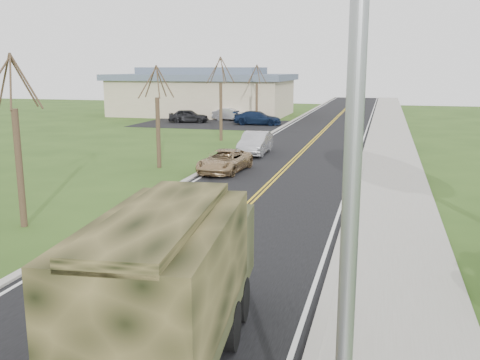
% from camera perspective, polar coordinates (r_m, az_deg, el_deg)
% --- Properties ---
extents(road, '(8.00, 120.00, 0.01)m').
position_cam_1_polar(road, '(46.39, 8.51, 4.84)').
color(road, black).
rests_on(road, ground).
extents(curb_right, '(0.30, 120.00, 0.12)m').
position_cam_1_polar(curb_right, '(46.10, 13.65, 4.66)').
color(curb_right, '#9E998E').
rests_on(curb_right, ground).
extents(sidewalk_right, '(3.20, 120.00, 0.10)m').
position_cam_1_polar(sidewalk_right, '(46.09, 15.83, 4.54)').
color(sidewalk_right, '#9E998E').
rests_on(sidewalk_right, ground).
extents(curb_left, '(0.30, 120.00, 0.10)m').
position_cam_1_polar(curb_left, '(47.04, 3.47, 5.10)').
color(curb_left, '#9E998E').
rests_on(curb_left, ground).
extents(street_light, '(1.65, 0.22, 8.00)m').
position_cam_1_polar(street_light, '(5.39, 10.76, -0.49)').
color(street_light, gray).
rests_on(street_light, ground).
extents(bare_tree_a, '(1.93, 2.26, 6.08)m').
position_cam_1_polar(bare_tree_a, '(20.19, -22.58, 2.57)').
color(bare_tree_a, '#38281C').
rests_on(bare_tree_a, ground).
extents(bare_tree_b, '(1.83, 2.14, 5.73)m').
position_cam_1_polar(bare_tree_b, '(30.51, -8.75, 5.91)').
color(bare_tree_b, '#38281C').
rests_on(bare_tree_b, ground).
extents(bare_tree_c, '(2.04, 2.39, 6.42)m').
position_cam_1_polar(bare_tree_c, '(41.70, -2.06, 8.01)').
color(bare_tree_c, '#38281C').
rests_on(bare_tree_c, ground).
extents(bare_tree_d, '(1.88, 2.20, 5.91)m').
position_cam_1_polar(bare_tree_d, '(53.28, 1.79, 8.61)').
color(bare_tree_d, '#38281C').
rests_on(bare_tree_d, ground).
extents(commercial_building, '(25.50, 21.50, 5.65)m').
position_cam_1_polar(commercial_building, '(65.35, -3.93, 9.30)').
color(commercial_building, tan).
rests_on(commercial_building, ground).
extents(military_truck, '(2.89, 6.60, 3.19)m').
position_cam_1_polar(military_truck, '(10.09, -7.26, -9.98)').
color(military_truck, black).
rests_on(military_truck, ground).
extents(suv_champagne, '(2.35, 4.51, 1.21)m').
position_cam_1_polar(suv_champagne, '(29.07, -1.65, 2.03)').
color(suv_champagne, '#9F815A').
rests_on(suv_champagne, ground).
extents(sedan_silver, '(1.67, 4.51, 1.47)m').
position_cam_1_polar(sedan_silver, '(35.10, 1.64, 3.95)').
color(sedan_silver, '#B1B0B5').
rests_on(sedan_silver, ground).
extents(lot_car_dark, '(4.34, 2.47, 1.39)m').
position_cam_1_polar(lot_car_dark, '(56.07, -5.51, 6.82)').
color(lot_car_dark, black).
rests_on(lot_car_dark, ground).
extents(lot_car_silver, '(4.27, 1.97, 1.36)m').
position_cam_1_polar(lot_car_silver, '(58.10, -0.90, 7.03)').
color(lot_car_silver, '#BABAC0').
rests_on(lot_car_silver, ground).
extents(lot_car_navy, '(4.80, 2.08, 1.38)m').
position_cam_1_polar(lot_car_navy, '(53.56, 1.88, 6.63)').
color(lot_car_navy, '#0E1A35').
rests_on(lot_car_navy, ground).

